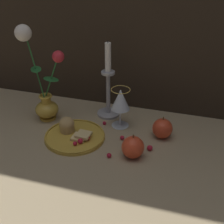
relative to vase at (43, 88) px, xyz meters
name	(u,v)px	position (x,y,z in m)	size (l,w,h in m)	color
ground_plane	(93,135)	(0.22, -0.06, -0.14)	(2.40, 2.40, 0.00)	#9E8966
vase	(43,88)	(0.00, 0.00, 0.00)	(0.18, 0.09, 0.38)	gold
plate_with_pastries	(73,134)	(0.16, -0.09, -0.12)	(0.22, 0.22, 0.07)	gold
wine_glass	(120,101)	(0.30, 0.03, -0.03)	(0.07, 0.07, 0.16)	silver
candlestick	(108,89)	(0.23, 0.10, -0.02)	(0.09, 0.09, 0.32)	#A3A3A8
apple_beside_vase	(133,147)	(0.40, -0.14, -0.10)	(0.08, 0.08, 0.09)	#D14223
apple_near_glass	(162,128)	(0.47, 0.00, -0.10)	(0.07, 0.07, 0.09)	#D14223
berry_near_plate	(150,148)	(0.45, -0.09, -0.13)	(0.02, 0.02, 0.02)	#AD192D
berry_front_center	(122,138)	(0.34, -0.06, -0.13)	(0.02, 0.02, 0.02)	#AD192D
berry_by_glass_stem	(104,123)	(0.24, 0.02, -0.13)	(0.01, 0.01, 0.01)	#AD192D
berry_under_candlestick	(109,155)	(0.32, -0.17, -0.13)	(0.02, 0.02, 0.02)	#AD192D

